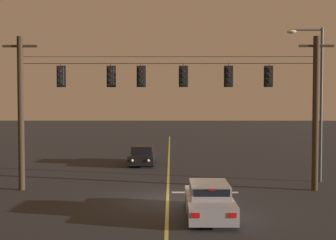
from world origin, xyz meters
The scene contains 13 objects.
ground_plane centered at (0.00, 0.00, 0.00)m, with size 180.00×180.00×0.00m, color #28282B.
lane_centre_stripe centered at (0.00, 8.32, 0.00)m, with size 0.14×60.00×0.01m, color #D1C64C.
stop_bar_paint centered at (1.90, 1.72, 0.00)m, with size 3.40×0.36×0.01m, color silver.
signal_span_assembly centered at (0.00, 2.32, 4.16)m, with size 17.16×0.32×8.01m.
traffic_light_leftmost centered at (-5.59, 2.30, 5.96)m, with size 0.48×0.41×1.22m.
traffic_light_left_inner centered at (-2.97, 2.30, 5.96)m, with size 0.48×0.41×1.22m.
traffic_light_centre centered at (-1.40, 2.30, 5.96)m, with size 0.48×0.41×1.22m.
traffic_light_right_inner centered at (0.81, 2.30, 5.96)m, with size 0.48×0.41×1.22m.
traffic_light_rightmost centered at (3.16, 2.30, 5.96)m, with size 0.48×0.41×1.22m.
traffic_light_far_right centered at (5.25, 2.30, 5.96)m, with size 0.48×0.41×1.22m.
car_waiting_near_lane centered at (1.69, -2.97, 0.65)m, with size 1.80×4.33×1.39m.
car_oncoming_lead centered at (-1.97, 11.84, 0.65)m, with size 1.80×4.42×1.39m.
street_lamp_corner centered at (8.53, 4.77, 5.26)m, with size 2.11×0.30×8.86m.
Camera 1 is at (0.15, -20.23, 4.59)m, focal length 46.37 mm.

